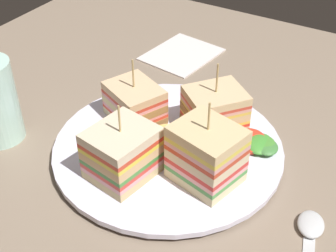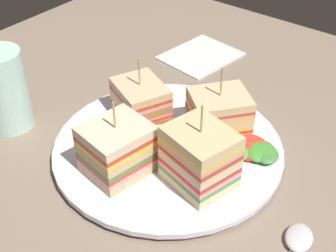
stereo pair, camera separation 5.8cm
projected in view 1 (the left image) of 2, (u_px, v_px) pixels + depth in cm
name	position (u px, v px, depth cm)	size (l,w,h in cm)	color
ground_plane	(168.00, 158.00, 60.95)	(90.06, 92.85, 1.80)	gray
plate	(168.00, 148.00, 59.93)	(28.92, 28.92, 1.31)	white
sandwich_wedge_0	(206.00, 154.00, 52.74)	(7.72, 8.61, 10.55)	beige
sandwich_wedge_1	(214.00, 109.00, 61.31)	(9.51, 9.31, 9.31)	beige
sandwich_wedge_2	(135.00, 103.00, 62.78)	(8.24, 9.04, 8.91)	beige
sandwich_wedge_3	(122.00, 153.00, 53.64)	(8.32, 7.58, 9.62)	#CFB47B
chip_pile	(164.00, 135.00, 59.90)	(7.29, 6.16, 1.95)	#E2BD63
salad_garnish	(256.00, 145.00, 58.71)	(6.41, 6.81, 1.21)	#4F9B3E
spoon	(310.00, 236.00, 49.12)	(14.73, 5.71, 1.00)	silver
napkin	(182.00, 54.00, 80.78)	(12.17, 10.06, 0.50)	silver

